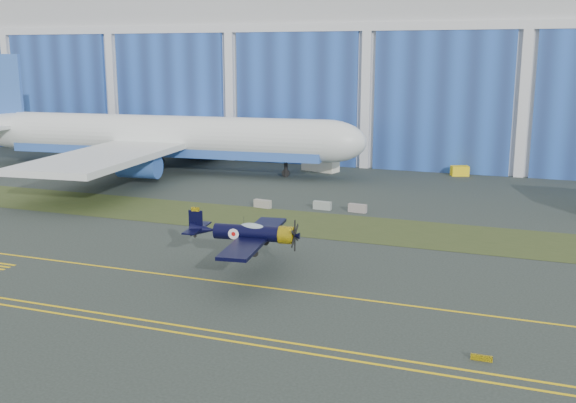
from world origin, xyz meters
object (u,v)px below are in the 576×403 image
(warbird, at_px, (247,233))
(tug, at_px, (460,171))
(jetliner, at_px, (162,91))
(shipping_container, at_px, (320,163))

(warbird, height_order, tug, warbird)
(tug, bearing_deg, warbird, -123.74)
(warbird, bearing_deg, jetliner, 120.59)
(jetliner, bearing_deg, warbird, -57.40)
(warbird, bearing_deg, shipping_container, 93.60)
(shipping_container, bearing_deg, tug, 24.42)
(warbird, xyz_separation_m, shipping_container, (-8.96, 46.86, -2.19))
(shipping_container, relative_size, tug, 2.24)
(warbird, relative_size, tug, 5.53)
(warbird, distance_m, jetliner, 49.96)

